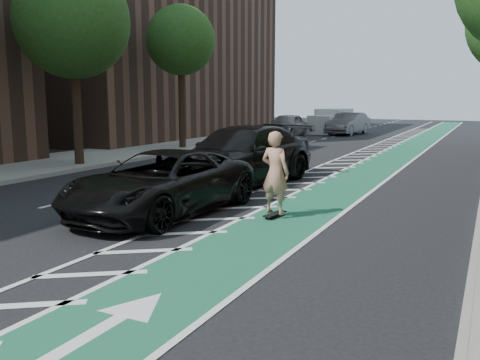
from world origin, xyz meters
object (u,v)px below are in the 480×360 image
Objects in this scene: skateboarder at (275,173)px; suv_near at (162,183)px; barrel_a at (196,162)px; suv_far at (241,156)px.

suv_near is (-2.65, -0.84, -0.31)m from skateboarder.
barrel_a is at bearing 117.80° from suv_near.
suv_far is at bearing 95.54° from suv_near.
skateboarder reaches higher than suv_near.
barrel_a is at bearing -35.55° from skateboarder.
suv_near is 6.87m from barrel_a.
suv_far is (-0.20, 4.74, 0.17)m from suv_near.
skateboarder is 7.74m from barrel_a.
skateboarder is at bearing -44.41° from barrel_a.
skateboarder reaches higher than barrel_a.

